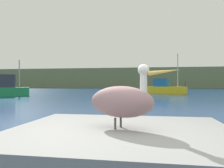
% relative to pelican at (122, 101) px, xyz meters
% --- Properties ---
extents(hillside_backdrop, '(140.00, 14.84, 6.75)m').
position_rel_pelican_xyz_m(hillside_backdrop, '(-0.05, 76.34, 2.24)').
color(hillside_backdrop, '#6B7A51').
rests_on(hillside_backdrop, ground).
extents(pier_dock, '(2.95, 2.48, 0.76)m').
position_rel_pelican_xyz_m(pier_dock, '(-0.01, 0.01, -0.75)').
color(pier_dock, gray).
rests_on(pier_dock, ground).
extents(pelican, '(1.26, 0.75, 0.85)m').
position_rel_pelican_xyz_m(pelican, '(0.00, 0.00, 0.00)').
color(pelican, gray).
rests_on(pelican, pier_dock).
extents(fishing_boat_yellow, '(5.64, 3.67, 5.46)m').
position_rel_pelican_xyz_m(fishing_boat_yellow, '(2.66, 28.30, -0.37)').
color(fishing_boat_yellow, yellow).
rests_on(fishing_boat_yellow, ground).
extents(fishing_boat_green, '(5.25, 3.72, 4.10)m').
position_rel_pelican_xyz_m(fishing_boat_green, '(-15.28, 19.18, -0.32)').
color(fishing_boat_green, '#1E8C4C').
rests_on(fishing_boat_green, ground).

